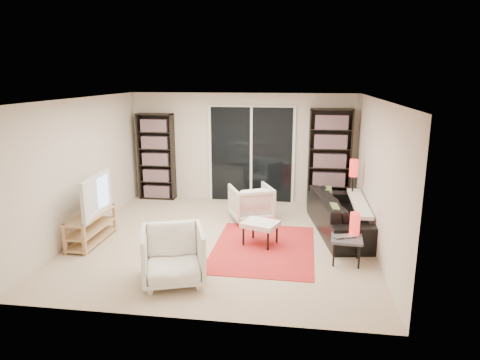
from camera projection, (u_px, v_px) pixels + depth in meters
name	position (u px, v px, depth m)	size (l,w,h in m)	color
floor	(223.00, 240.00, 7.40)	(5.00, 5.00, 0.00)	tan
wall_back	(243.00, 148.00, 9.52)	(5.00, 0.02, 2.40)	beige
wall_front	(182.00, 221.00, 4.71)	(5.00, 0.02, 2.40)	beige
wall_left	(82.00, 168.00, 7.46)	(0.02, 5.00, 2.40)	beige
wall_right	(378.00, 177.00, 6.78)	(0.02, 5.00, 2.40)	beige
ceiling	(222.00, 99.00, 6.83)	(5.00, 5.00, 0.02)	white
sliding_door	(251.00, 155.00, 9.49)	(1.92, 0.08, 2.16)	white
bookshelf_left	(156.00, 157.00, 9.68)	(0.80, 0.30, 1.95)	black
bookshelf_right	(330.00, 158.00, 9.14)	(0.90, 0.30, 2.10)	black
tv_stand	(91.00, 227.00, 7.25)	(0.38, 1.20, 0.50)	tan
tv	(90.00, 195.00, 7.11)	(1.16, 0.15, 0.67)	black
rug	(264.00, 248.00, 7.03)	(1.63, 2.21, 0.01)	red
sofa	(343.00, 214.00, 7.70)	(2.28, 0.89, 0.66)	black
armchair_back	(251.00, 203.00, 8.32)	(0.75, 0.77, 0.70)	silver
armchair_front	(173.00, 256.00, 5.81)	(0.82, 0.85, 0.77)	silver
ottoman	(260.00, 225.00, 7.11)	(0.68, 0.62, 0.40)	silver
side_table	(347.00, 241.00, 6.42)	(0.49, 0.49, 0.40)	#424247
laptop	(346.00, 238.00, 6.37)	(0.34, 0.22, 0.03)	silver
table_lamp	(355.00, 224.00, 6.50)	(0.15, 0.15, 0.35)	red
floor_lamp	(353.00, 175.00, 8.17)	(0.18, 0.18, 1.22)	black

